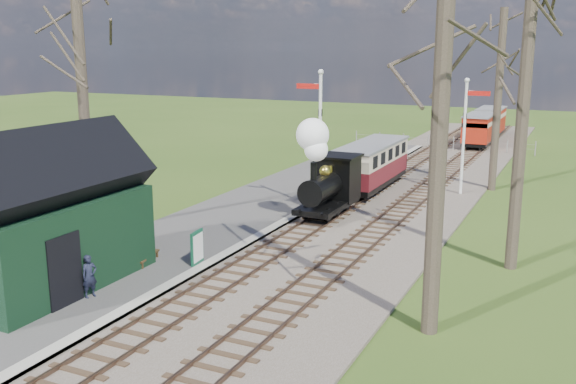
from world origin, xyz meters
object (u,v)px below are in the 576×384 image
Objects in this scene: coach at (372,163)px; red_carriage_a at (479,129)px; station_shed at (48,218)px; semaphore_far at (466,128)px; person at (90,276)px; bench at (143,251)px; semaphore_near at (319,131)px; red_carriage_b at (491,122)px; sign_board at (197,247)px; locomotive at (327,174)px.

coach is 16.89m from red_carriage_a.
coach is (4.30, 17.17, -0.83)m from station_shed.
semaphore_far is 19.72m from person.
coach is at bearing -98.86° from red_carriage_a.
bench is at bearing 29.88° from person.
semaphore_near reaches higher than red_carriage_b.
red_carriage_a is 5.50m from red_carriage_b.
sign_board is 0.89× the size of person.
locomotive is 2.93× the size of bench.
coach is at bearing 89.89° from locomotive.
coach is (0.01, 6.06, -0.52)m from locomotive.
red_carriage_b is at bearing 81.03° from bench.
bench is (-2.40, -9.19, -3.05)m from semaphore_near.
semaphore_near reaches higher than person.
person is at bearing -107.31° from sign_board.
locomotive is at bearing -90.11° from coach.
coach reaches higher than red_carriage_b.
station_shed is at bearing -129.12° from sign_board.
coach is 1.47× the size of red_carriage_a.
red_carriage_a is 1.00× the size of red_carriage_b.
locomotive is 3.81× the size of sign_board.
locomotive is at bearing 69.16° from bench.
coach is at bearing -96.68° from red_carriage_b.
semaphore_near is at bearing 11.27° from person.
locomotive is 6.08m from coach.
semaphore_far is 4.61× the size of person.
semaphore_far is 1.36× the size of locomotive.
station_shed reaches higher than locomotive.
person is (-5.23, -39.61, -0.54)m from red_carriage_b.
bench is (-1.70, -0.66, -0.18)m from sign_board.
station_shed is 0.93× the size of coach.
semaphore_far reaches higher than station_shed.
person is at bearing -98.73° from red_carriage_a.
locomotive is at bearing -49.54° from semaphore_near.
semaphore_near reaches higher than red_carriage_a.
semaphore_near is 12.71m from person.
station_shed reaches higher than red_carriage_a.
bench is at bearing -104.65° from semaphore_near.
station_shed is 39.97m from red_carriage_b.
red_carriage_b is (-1.77, 21.36, -1.99)m from semaphore_far.
coach reaches higher than bench.
station_shed reaches higher than person.
locomotive reaches higher than person.
red_carriage_a is at bearing 81.14° from coach.
red_carriage_b is 3.18× the size of bench.
locomotive is 0.92× the size of red_carriage_a.
semaphore_near is 1.36× the size of red_carriage_b.
red_carriage_a is 3.18× the size of bench.
sign_board is (-5.85, -14.53, -2.60)m from semaphore_far.
bench is (-5.77, -31.05, -0.79)m from red_carriage_a.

